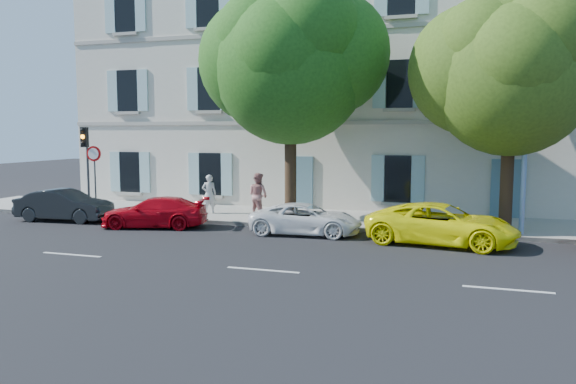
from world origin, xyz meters
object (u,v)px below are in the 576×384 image
(car_red_coupe, at_px, (155,212))
(car_yellow_supercar, at_px, (442,224))
(street_lamp, at_px, (528,86))
(tree_right, at_px, (511,77))
(traffic_light, at_px, (86,151))
(car_white_coupe, at_px, (306,219))
(road_sign, at_px, (94,165))
(pedestrian_a, at_px, (209,194))
(tree_left, at_px, (291,68))
(pedestrian_b, at_px, (258,195))
(car_dark_sedan, at_px, (64,205))

(car_red_coupe, relative_size, car_yellow_supercar, 0.83)
(car_yellow_supercar, relative_size, street_lamp, 0.55)
(tree_right, xyz_separation_m, traffic_light, (-17.00, -0.10, -2.64))
(car_white_coupe, relative_size, road_sign, 1.38)
(car_red_coupe, height_order, pedestrian_a, pedestrian_a)
(tree_left, bearing_deg, car_yellow_supercar, -22.04)
(street_lamp, bearing_deg, pedestrian_b, 174.72)
(car_dark_sedan, height_order, car_yellow_supercar, car_yellow_supercar)
(car_red_coupe, distance_m, pedestrian_a, 3.17)
(car_white_coupe, distance_m, road_sign, 10.13)
(tree_right, xyz_separation_m, pedestrian_a, (-11.70, 0.99, -4.45))
(traffic_light, bearing_deg, car_red_coupe, -23.49)
(traffic_light, height_order, pedestrian_a, traffic_light)
(tree_right, bearing_deg, traffic_light, -179.66)
(traffic_light, bearing_deg, pedestrian_b, 4.63)
(car_yellow_supercar, distance_m, traffic_light, 15.26)
(road_sign, bearing_deg, pedestrian_b, 5.37)
(car_red_coupe, height_order, tree_left, tree_left)
(car_dark_sedan, height_order, traffic_light, traffic_light)
(car_red_coupe, xyz_separation_m, street_lamp, (13.02, 1.67, 4.51))
(road_sign, bearing_deg, pedestrian_a, 13.36)
(car_white_coupe, xyz_separation_m, car_yellow_supercar, (4.64, -0.38, 0.11))
(street_lamp, bearing_deg, car_white_coupe, -169.58)
(traffic_light, bearing_deg, tree_left, 2.40)
(car_red_coupe, relative_size, pedestrian_a, 2.41)
(car_red_coupe, distance_m, street_lamp, 13.88)
(car_dark_sedan, bearing_deg, tree_left, -81.56)
(car_white_coupe, relative_size, pedestrian_b, 2.17)
(traffic_light, bearing_deg, road_sign, -7.10)
(tree_left, bearing_deg, tree_right, -2.06)
(car_red_coupe, height_order, pedestrian_b, pedestrian_b)
(car_yellow_supercar, bearing_deg, car_dark_sedan, 96.87)
(tree_left, distance_m, tree_right, 7.88)
(tree_left, bearing_deg, car_white_coupe, -59.05)
(car_dark_sedan, bearing_deg, car_red_coupe, -97.81)
(car_red_coupe, bearing_deg, tree_left, 102.97)
(tree_right, distance_m, traffic_light, 17.20)
(traffic_light, distance_m, pedestrian_a, 5.71)
(car_white_coupe, bearing_deg, street_lamp, -83.35)
(tree_left, distance_m, street_lamp, 8.44)
(car_white_coupe, distance_m, pedestrian_a, 5.73)
(car_white_coupe, height_order, pedestrian_b, pedestrian_b)
(car_white_coupe, height_order, pedestrian_a, pedestrian_a)
(car_white_coupe, distance_m, street_lamp, 8.59)
(car_dark_sedan, bearing_deg, car_white_coupe, -94.16)
(tree_right, distance_m, road_sign, 16.85)
(street_lamp, xyz_separation_m, pedestrian_a, (-12.21, 1.38, -4.11))
(tree_right, xyz_separation_m, pedestrian_b, (-9.30, 0.52, -4.37))
(tree_left, bearing_deg, pedestrian_a, 169.54)
(street_lamp, bearing_deg, car_dark_sedan, -175.20)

